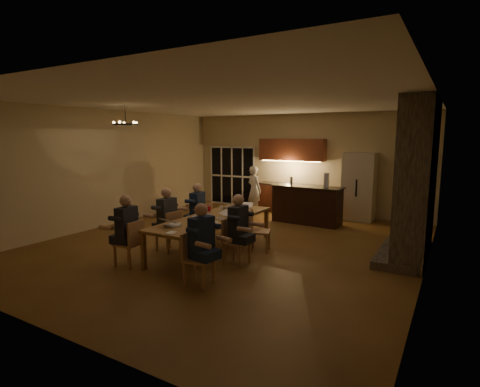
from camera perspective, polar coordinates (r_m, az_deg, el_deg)
name	(u,v)px	position (r m, az deg, el deg)	size (l,w,h in m)	color
floor	(231,244)	(8.70, -1.36, -7.78)	(9.00, 9.00, 0.00)	brown
back_wall	(303,163)	(12.45, 9.62, 4.53)	(8.00, 0.04, 3.20)	#C7AE8C
left_wall	(108,168)	(11.04, -19.50, 3.67)	(0.04, 9.00, 3.20)	#C7AE8C
right_wall	(431,187)	(7.17, 27.13, 0.84)	(0.04, 9.00, 3.20)	#C7AE8C
ceiling	(231,101)	(8.39, -1.44, 13.85)	(8.00, 9.00, 0.04)	white
french_doors	(232,176)	(13.64, -1.19, 2.67)	(1.86, 0.08, 2.10)	black
fireplace	(418,180)	(8.38, 25.44, 1.93)	(0.58, 2.50, 3.20)	#6D6356
kitchenette	(291,176)	(12.30, 7.73, 2.66)	(2.24, 0.68, 2.40)	brown
refrigerator	(359,187)	(11.62, 17.68, 0.99)	(0.90, 0.68, 2.00)	beige
dining_table	(213,234)	(8.14, -4.08, -6.21)	(1.10, 3.29, 0.75)	#AC7645
bar_island	(307,205)	(10.86, 10.13, -1.70)	(2.03, 0.68, 1.08)	black
chair_left_near	(128,243)	(7.52, -16.64, -7.24)	(0.44, 0.44, 0.89)	tan
chair_left_mid	(168,231)	(8.28, -10.87, -5.59)	(0.44, 0.44, 0.89)	tan
chair_left_far	(200,221)	(9.10, -6.05, -4.20)	(0.44, 0.44, 0.89)	tan
chair_right_near	(199,259)	(6.35, -6.26, -9.86)	(0.44, 0.44, 0.89)	tan
chair_right_mid	(237,242)	(7.30, -0.48, -7.35)	(0.44, 0.44, 0.89)	tan
chair_right_far	(260,231)	(8.13, 3.02, -5.71)	(0.44, 0.44, 0.89)	tan
person_left_near	(127,231)	(7.43, -16.84, -5.48)	(0.60, 0.60, 1.38)	#262731
person_right_near	(202,244)	(6.30, -5.86, -7.67)	(0.60, 0.60, 1.38)	#1E294C
person_left_mid	(167,219)	(8.25, -11.03, -3.89)	(0.60, 0.60, 1.38)	#34373D
person_right_mid	(238,230)	(7.21, -0.27, -5.53)	(0.60, 0.60, 1.38)	#262731
person_left_far	(198,211)	(9.01, -6.47, -2.74)	(0.60, 0.60, 1.38)	#1E294C
standing_person	(254,190)	(11.98, 2.18, 0.53)	(0.57, 0.37, 1.55)	white
chandelier	(126,124)	(9.31, -17.03, 10.06)	(0.57, 0.57, 0.03)	black
laptop_a	(172,220)	(7.35, -10.26, -4.02)	(0.32, 0.28, 0.23)	silver
laptop_b	(201,220)	(7.24, -6.00, -4.11)	(0.32, 0.28, 0.23)	silver
laptop_c	(204,210)	(8.23, -5.43, -2.57)	(0.32, 0.28, 0.23)	silver
laptop_d	(222,214)	(7.86, -2.80, -3.07)	(0.32, 0.28, 0.23)	silver
laptop_e	(230,203)	(9.06, -1.47, -1.51)	(0.32, 0.28, 0.23)	silver
laptop_f	(245,206)	(8.74, 0.75, -1.89)	(0.32, 0.28, 0.23)	silver
mug_front	(200,218)	(7.76, -6.15, -3.74)	(0.09, 0.09, 0.10)	white
mug_mid	(228,211)	(8.40, -1.77, -2.74)	(0.08, 0.08, 0.10)	white
mug_back	(221,208)	(8.82, -2.91, -2.21)	(0.09, 0.09, 0.10)	white
redcup_near	(190,230)	(6.75, -7.66, -5.54)	(0.10, 0.10, 0.12)	#B10B1F
redcup_mid	(209,209)	(8.64, -4.78, -2.39)	(0.09, 0.09, 0.12)	#B10B1F
can_silver	(193,221)	(7.44, -7.23, -4.22)	(0.07, 0.07, 0.12)	#B2B2B7
can_cola	(241,204)	(9.29, 0.08, -1.59)	(0.06, 0.06, 0.12)	#3F0F0C
plate_near	(213,223)	(7.48, -4.18, -4.50)	(0.23, 0.23, 0.02)	white
plate_left	(175,224)	(7.47, -9.87, -4.62)	(0.27, 0.27, 0.02)	white
plate_far	(245,213)	(8.46, 0.72, -2.94)	(0.26, 0.26, 0.02)	white
notepad	(171,233)	(6.84, -10.46, -5.89)	(0.14, 0.19, 0.01)	white
bar_bottle	(291,181)	(10.96, 7.83, 1.94)	(0.08, 0.08, 0.24)	#99999E
bar_blender	(326,180)	(10.56, 13.04, 1.98)	(0.13, 0.13, 0.40)	silver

